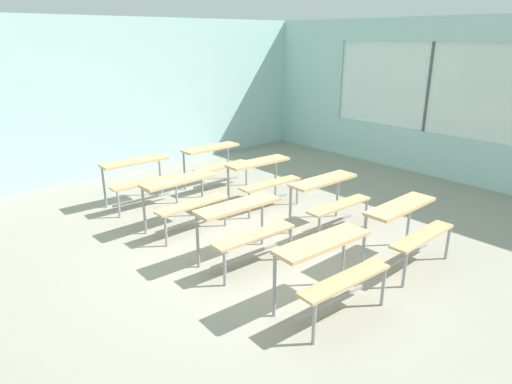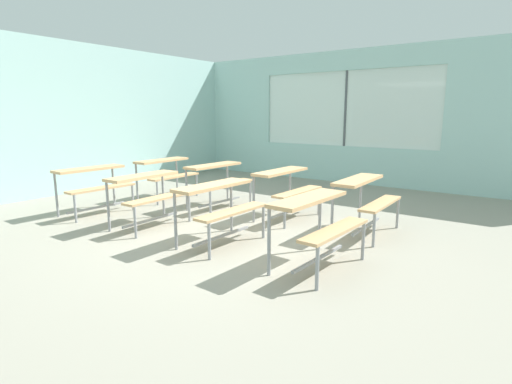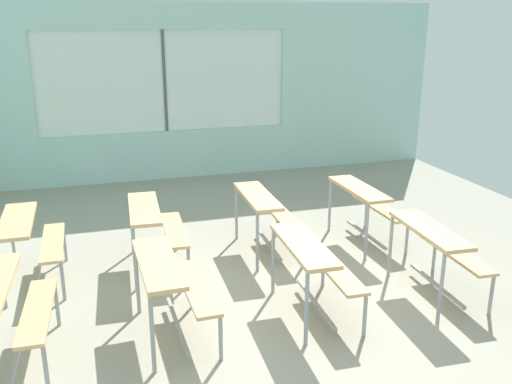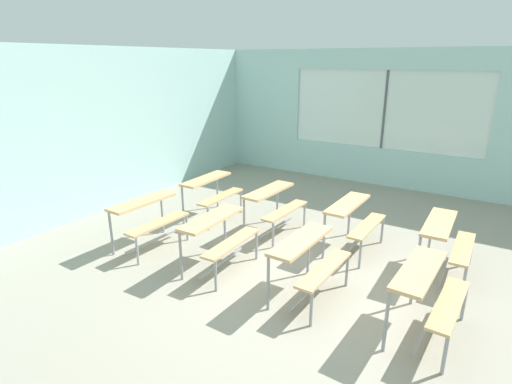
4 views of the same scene
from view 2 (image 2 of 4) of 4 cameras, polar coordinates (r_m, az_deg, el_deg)
ground at (r=5.29m, az=-4.96°, el=-6.76°), size 10.00×9.00×0.05m
wall_back at (r=8.68m, az=-28.62°, el=9.17°), size 10.00×0.12×3.00m
wall_right at (r=9.35m, az=16.25°, el=9.80°), size 0.12×9.00×3.00m
desk_bench_r0c0 at (r=4.19m, az=8.75°, el=-3.29°), size 1.13×0.64×0.74m
desk_bench_r0c1 at (r=5.52m, az=15.40°, el=-0.06°), size 1.11×0.61×0.74m
desk_bench_r1c0 at (r=4.92m, az=-5.23°, el=-1.03°), size 1.12×0.63×0.74m
desk_bench_r1c1 at (r=6.13m, az=4.37°, el=1.40°), size 1.11×0.62×0.74m
desk_bench_r2c0 at (r=5.87m, az=-15.13°, el=0.61°), size 1.12×0.62×0.74m
desk_bench_r2c1 at (r=6.85m, az=-5.43°, el=2.42°), size 1.13×0.64×0.74m
desk_bench_r3c0 at (r=6.92m, az=-22.17°, el=1.72°), size 1.12×0.63×0.74m
desk_bench_r3c1 at (r=7.75m, az=-12.71°, el=3.22°), size 1.11×0.60×0.74m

